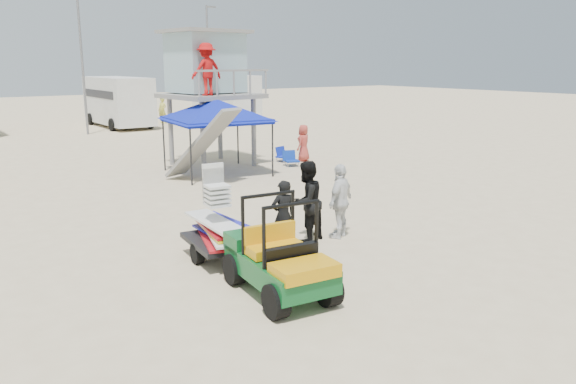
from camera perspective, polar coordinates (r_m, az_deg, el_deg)
ground at (r=10.74m, az=7.31°, el=-10.09°), size 140.00×140.00×0.00m
utility_cart at (r=10.25m, az=-0.87°, el=-6.07°), size 1.45×2.51×1.81m
surf_trailer at (r=12.17m, az=-7.16°, el=-3.49°), size 1.37×2.24×1.86m
man_left at (r=12.68m, az=-0.49°, el=-2.43°), size 0.65×0.49×1.64m
man_mid at (r=13.32m, az=1.88°, el=-0.98°), size 1.10×0.95×1.95m
man_right at (r=13.67m, az=5.34°, el=-0.91°), size 1.16×0.84×1.83m
lifeguard_tower at (r=23.39m, az=-8.30°, el=12.37°), size 3.64×3.64×5.35m
canopy_blue at (r=21.58m, az=-7.39°, el=9.00°), size 3.72×3.72×3.27m
beach_chair_b at (r=24.38m, az=-0.60°, el=3.86°), size 0.66×0.71×0.64m
beach_chair_c at (r=23.31m, az=0.25°, el=3.43°), size 0.69×0.75×0.64m
rv_mid_right at (r=39.38m, az=-16.88°, el=8.98°), size 2.64×7.00×3.25m
rv_far_right at (r=44.45m, az=-6.38°, el=9.85°), size 2.64×6.60×3.25m
light_pole_left at (r=35.55m, az=-20.15°, el=11.93°), size 0.14×0.14×8.00m
light_pole_right at (r=40.32m, az=-8.11°, el=12.62°), size 0.14×0.14×8.00m
distant_beachgoers at (r=27.78m, az=-24.91°, el=4.93°), size 18.15×18.98×1.82m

